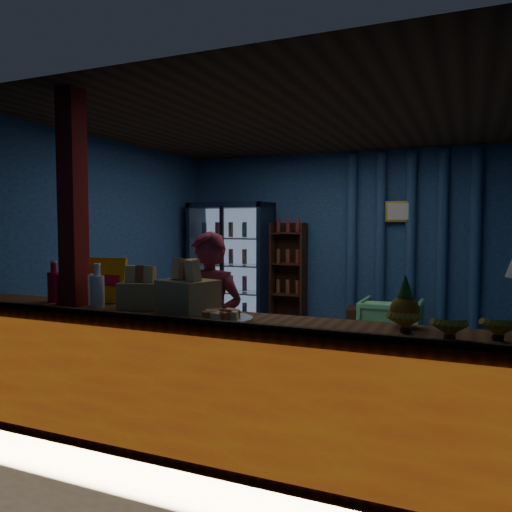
{
  "coord_description": "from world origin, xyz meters",
  "views": [
    {
      "loc": [
        1.74,
        -4.85,
        1.57
      ],
      "look_at": [
        -0.26,
        -0.2,
        1.25
      ],
      "focal_mm": 35.0,
      "sensor_mm": 36.0,
      "label": 1
    }
  ],
  "objects": [
    {
      "name": "support_post",
      "position": [
        -1.05,
        -1.9,
        1.3
      ],
      "size": [
        0.16,
        0.16,
        2.6
      ],
      "primitive_type": "cube",
      "color": "maroon",
      "rests_on": "ground"
    },
    {
      "name": "soda_bottles",
      "position": [
        -1.09,
        -1.85,
        1.08
      ],
      "size": [
        0.62,
        0.18,
        0.33
      ],
      "color": "red",
      "rests_on": "counter"
    },
    {
      "name": "ground",
      "position": [
        0.0,
        0.0,
        0.0
      ],
      "size": [
        4.6,
        4.6,
        0.0
      ],
      "primitive_type": "plane",
      "color": "#515154",
      "rests_on": "ground"
    },
    {
      "name": "side_table",
      "position": [
        0.59,
        1.49,
        0.26
      ],
      "size": [
        0.63,
        0.5,
        0.62
      ],
      "color": "#3D1D13",
      "rests_on": "ground"
    },
    {
      "name": "pineapple",
      "position": [
        1.38,
        -1.7,
        1.08
      ],
      "size": [
        0.18,
        0.18,
        0.31
      ],
      "color": "#94621A",
      "rests_on": "counter"
    },
    {
      "name": "shopkeeper",
      "position": [
        -0.13,
        -1.43,
        0.76
      ],
      "size": [
        0.56,
        0.37,
        1.52
      ],
      "primitive_type": "imported",
      "rotation": [
        0.0,
        0.0,
        0.01
      ],
      "color": "maroon",
      "rests_on": "ground"
    },
    {
      "name": "beverage_cooler",
      "position": [
        -1.55,
        1.92,
        0.93
      ],
      "size": [
        1.2,
        0.62,
        1.9
      ],
      "color": "black",
      "rests_on": "ground"
    },
    {
      "name": "bottle_shelf",
      "position": [
        -0.7,
        2.06,
        0.79
      ],
      "size": [
        0.5,
        0.28,
        1.6
      ],
      "color": "#3D1D13",
      "rests_on": "ground"
    },
    {
      "name": "snack_box_centre",
      "position": [
        -0.52,
        -1.79,
        1.06
      ],
      "size": [
        0.37,
        0.34,
        0.32
      ],
      "color": "tan",
      "rests_on": "counter"
    },
    {
      "name": "yellow_sign",
      "position": [
        -0.99,
        -1.68,
        1.13
      ],
      "size": [
        0.46,
        0.14,
        0.36
      ],
      "color": "#FFB30D",
      "rests_on": "counter"
    },
    {
      "name": "counter",
      "position": [
        0.0,
        -1.91,
        0.48
      ],
      "size": [
        4.4,
        0.57,
        0.99
      ],
      "color": "brown",
      "rests_on": "ground"
    },
    {
      "name": "room_walls",
      "position": [
        0.0,
        0.0,
        1.57
      ],
      "size": [
        4.6,
        4.6,
        4.6
      ],
      "color": "navy",
      "rests_on": "ground"
    },
    {
      "name": "pastry_tray",
      "position": [
        0.27,
        -1.99,
        0.97
      ],
      "size": [
        0.4,
        0.4,
        0.07
      ],
      "color": "silver",
      "rests_on": "counter"
    },
    {
      "name": "snack_box_left",
      "position": [
        -0.07,
        -1.86,
        1.09
      ],
      "size": [
        0.44,
        0.4,
        0.39
      ],
      "color": "tan",
      "rests_on": "counter"
    },
    {
      "name": "curtain_folds",
      "position": [
        1.0,
        2.14,
        1.3
      ],
      "size": [
        1.74,
        0.14,
        2.5
      ],
      "color": "navy",
      "rests_on": "room_walls"
    },
    {
      "name": "green_chair",
      "position": [
        0.87,
        1.38,
        0.33
      ],
      "size": [
        0.72,
        0.74,
        0.67
      ],
      "primitive_type": "imported",
      "rotation": [
        0.0,
        0.0,
        3.13
      ],
      "color": "#63C67E",
      "rests_on": "ground"
    },
    {
      "name": "banana_bunches",
      "position": [
        1.65,
        -1.97,
        1.03
      ],
      "size": [
        0.69,
        0.28,
        0.15
      ],
      "color": "yellow",
      "rests_on": "counter"
    },
    {
      "name": "framed_picture",
      "position": [
        0.85,
        2.1,
        1.75
      ],
      "size": [
        0.36,
        0.04,
        0.28
      ],
      "color": "gold",
      "rests_on": "room_walls"
    }
  ]
}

